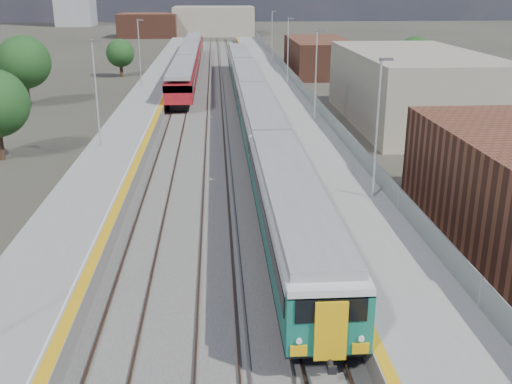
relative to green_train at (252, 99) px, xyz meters
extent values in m
plane|color=#47443A|center=(-1.50, 3.90, -2.16)|extent=(320.00, 320.00, 0.00)
cube|color=#565451|center=(-3.75, 6.40, -2.13)|extent=(10.50, 155.00, 0.06)
cube|color=#4C3323|center=(-0.72, 8.90, -2.05)|extent=(0.07, 160.00, 0.14)
cube|color=#4C3323|center=(0.72, 8.90, -2.05)|extent=(0.07, 160.00, 0.14)
cube|color=#4C3323|center=(-4.22, 8.90, -2.05)|extent=(0.07, 160.00, 0.14)
cube|color=#4C3323|center=(-2.78, 8.90, -2.05)|extent=(0.07, 160.00, 0.14)
cube|color=#4C3323|center=(-7.72, 8.90, -2.05)|extent=(0.07, 160.00, 0.14)
cube|color=#4C3323|center=(-6.28, 8.90, -2.05)|extent=(0.07, 160.00, 0.14)
cube|color=gray|center=(-1.05, 8.90, -2.06)|extent=(0.08, 160.00, 0.10)
cube|color=gray|center=(-2.45, 8.90, -2.06)|extent=(0.08, 160.00, 0.10)
cube|color=slate|center=(3.75, 6.40, -1.66)|extent=(4.70, 155.00, 1.00)
cube|color=gray|center=(3.75, 6.40, -1.15)|extent=(4.70, 155.00, 0.03)
cube|color=gold|center=(1.65, 6.40, -1.13)|extent=(0.40, 155.00, 0.01)
cube|color=gray|center=(5.95, 6.40, -0.56)|extent=(0.06, 155.00, 1.20)
cylinder|color=#9EA0A3|center=(5.10, -24.10, 2.61)|extent=(0.12, 0.12, 7.50)
cube|color=#4C4C4F|center=(5.35, -24.10, 6.26)|extent=(0.70, 0.18, 0.14)
cylinder|color=#9EA0A3|center=(5.10, -4.10, 2.61)|extent=(0.12, 0.12, 7.50)
cube|color=#4C4C4F|center=(5.35, -4.10, 6.26)|extent=(0.70, 0.18, 0.14)
cylinder|color=#9EA0A3|center=(5.10, 15.90, 2.61)|extent=(0.12, 0.12, 7.50)
cube|color=#4C4C4F|center=(5.35, 15.90, 6.26)|extent=(0.70, 0.18, 0.14)
cylinder|color=#9EA0A3|center=(5.10, 35.90, 2.61)|extent=(0.12, 0.12, 7.50)
cube|color=#4C4C4F|center=(5.35, 35.90, 6.26)|extent=(0.70, 0.18, 0.14)
cube|color=slate|center=(-10.55, 6.40, -1.66)|extent=(4.30, 155.00, 1.00)
cube|color=gray|center=(-10.55, 6.40, -1.15)|extent=(4.30, 155.00, 0.03)
cube|color=gold|center=(-8.65, 6.40, -1.13)|extent=(0.45, 155.00, 0.01)
cube|color=silver|center=(-9.00, 6.40, -1.13)|extent=(0.08, 155.00, 0.01)
cylinder|color=#9EA0A3|center=(-11.70, -12.10, 2.61)|extent=(0.12, 0.12, 7.50)
cube|color=#4C4C4F|center=(-11.45, -12.10, 6.26)|extent=(0.70, 0.18, 0.14)
cylinder|color=#9EA0A3|center=(-11.70, 13.90, 2.61)|extent=(0.12, 0.12, 7.50)
cube|color=#4C4C4F|center=(-11.45, 13.90, 6.26)|extent=(0.70, 0.18, 0.14)
cube|color=#9B967C|center=(14.50, -1.10, 1.04)|extent=(11.00, 22.00, 6.40)
cube|color=brown|center=(11.50, 31.90, 0.24)|extent=(8.00, 18.00, 4.80)
cube|color=#9B967C|center=(-3.50, 103.90, 1.34)|extent=(20.00, 14.00, 7.00)
cube|color=brown|center=(-19.50, 98.90, 0.64)|extent=(14.00, 12.00, 5.60)
cube|color=black|center=(0.00, -28.83, -1.31)|extent=(2.63, 18.86, 0.44)
cube|color=#136359|center=(0.00, -28.83, -0.53)|extent=(2.73, 18.86, 1.10)
cube|color=black|center=(0.00, -28.83, 0.34)|extent=(2.79, 18.86, 0.75)
cube|color=silver|center=(0.00, -28.83, 0.94)|extent=(2.73, 18.86, 0.46)
cube|color=gray|center=(0.00, -28.83, 1.34)|extent=(2.42, 18.86, 0.39)
cube|color=black|center=(0.00, -9.47, -1.31)|extent=(2.63, 18.86, 0.44)
cube|color=#136359|center=(0.00, -9.47, -0.53)|extent=(2.73, 18.86, 1.10)
cube|color=black|center=(0.00, -9.47, 0.34)|extent=(2.79, 18.86, 0.75)
cube|color=silver|center=(0.00, -9.47, 0.94)|extent=(2.73, 18.86, 0.46)
cube|color=gray|center=(0.00, -9.47, 1.34)|extent=(2.42, 18.86, 0.39)
cube|color=black|center=(0.00, 9.89, -1.31)|extent=(2.63, 18.86, 0.44)
cube|color=#136359|center=(0.00, 9.89, -0.53)|extent=(2.73, 18.86, 1.10)
cube|color=black|center=(0.00, 9.89, 0.34)|extent=(2.79, 18.86, 0.75)
cube|color=silver|center=(0.00, 9.89, 0.94)|extent=(2.73, 18.86, 0.46)
cube|color=gray|center=(0.00, 9.89, 1.34)|extent=(2.42, 18.86, 0.39)
cube|color=black|center=(0.00, 29.25, -1.31)|extent=(2.63, 18.86, 0.44)
cube|color=#136359|center=(0.00, 29.25, -0.53)|extent=(2.73, 18.86, 1.10)
cube|color=black|center=(0.00, 29.25, 0.34)|extent=(2.79, 18.86, 0.75)
cube|color=silver|center=(0.00, 29.25, 0.94)|extent=(2.73, 18.86, 0.46)
cube|color=gray|center=(0.00, 29.25, 1.34)|extent=(2.42, 18.86, 0.39)
cube|color=#136359|center=(0.00, -38.50, -0.08)|extent=(2.71, 0.58, 2.03)
cube|color=black|center=(0.00, -38.80, 0.50)|extent=(2.22, 0.06, 0.77)
cube|color=gold|center=(0.00, -38.86, -0.18)|extent=(1.02, 0.10, 2.03)
cube|color=black|center=(-7.00, 12.71, -1.69)|extent=(1.91, 16.20, 0.66)
cube|color=maroon|center=(-7.00, 12.71, -0.10)|extent=(2.81, 19.06, 2.01)
cube|color=black|center=(-7.00, 12.71, 0.40)|extent=(2.87, 19.06, 0.70)
cube|color=gray|center=(-7.00, 12.71, 1.40)|extent=(2.51, 19.06, 0.40)
cube|color=black|center=(-7.00, 32.27, -1.69)|extent=(1.91, 16.20, 0.66)
cube|color=maroon|center=(-7.00, 32.27, -0.10)|extent=(2.81, 19.06, 2.01)
cube|color=black|center=(-7.00, 32.27, 0.40)|extent=(2.87, 19.06, 0.70)
cube|color=gray|center=(-7.00, 32.27, 1.40)|extent=(2.51, 19.06, 0.40)
cube|color=black|center=(-7.00, 51.83, -1.69)|extent=(1.91, 16.20, 0.66)
cube|color=maroon|center=(-7.00, 51.83, -0.10)|extent=(2.81, 19.06, 2.01)
cube|color=black|center=(-7.00, 51.83, 0.40)|extent=(2.87, 19.06, 0.70)
cube|color=gray|center=(-7.00, 51.83, 1.40)|extent=(2.51, 19.06, 0.40)
cylinder|color=#382619|center=(-18.92, -11.55, -1.02)|extent=(0.44, 0.44, 2.29)
cylinder|color=#382619|center=(-22.81, 8.77, -0.88)|extent=(0.44, 0.44, 2.55)
sphere|color=#183C17|center=(-22.81, 8.77, 2.45)|extent=(5.39, 5.39, 5.39)
cylinder|color=#382619|center=(-16.30, 30.10, -1.26)|extent=(0.44, 0.44, 1.81)
sphere|color=#183C17|center=(-16.30, 30.10, 1.10)|extent=(3.81, 3.81, 3.81)
cylinder|color=#382619|center=(21.63, 20.20, -1.10)|extent=(0.44, 0.44, 2.13)
sphere|color=#183C17|center=(21.63, 20.20, 1.68)|extent=(4.49, 4.49, 4.49)
camera|label=1|loc=(-3.34, -54.52, 9.80)|focal=42.00mm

